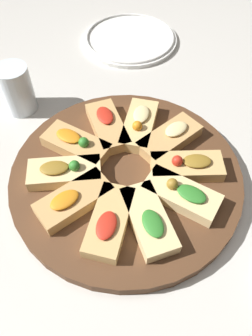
{
  "coord_description": "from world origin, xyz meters",
  "views": [
    {
      "loc": [
        0.35,
        0.09,
        0.51
      ],
      "look_at": [
        0.0,
        0.0,
        0.04
      ],
      "focal_mm": 35.0,
      "sensor_mm": 36.0,
      "label": 1
    }
  ],
  "objects": [
    {
      "name": "plate_left",
      "position": [
        -0.46,
        -0.1,
        0.01
      ],
      "size": [
        0.26,
        0.26,
        0.02
      ],
      "color": "white",
      "rests_on": "ground_plane"
    },
    {
      "name": "focaccia_slice_5",
      "position": [
        -0.09,
        0.07,
        0.04
      ],
      "size": [
        0.14,
        0.12,
        0.03
      ],
      "color": "tan",
      "rests_on": "serving_board"
    },
    {
      "name": "ground_plane",
      "position": [
        0.0,
        0.0,
        0.0
      ],
      "size": [
        3.0,
        3.0,
        0.0
      ],
      "primitive_type": "plane",
      "color": "beige"
    },
    {
      "name": "focaccia_slice_3",
      "position": [
        0.03,
        0.11,
        0.04
      ],
      "size": [
        0.09,
        0.14,
        0.04
      ],
      "color": "#E5C689",
      "rests_on": "serving_board"
    },
    {
      "name": "focaccia_slice_6",
      "position": [
        -0.11,
        -0.0,
        0.04
      ],
      "size": [
        0.13,
        0.06,
        0.04
      ],
      "color": "#DBB775",
      "rests_on": "serving_board"
    },
    {
      "name": "focaccia_slice_2",
      "position": [
        0.09,
        0.06,
        0.04
      ],
      "size": [
        0.14,
        0.12,
        0.03
      ],
      "color": "#E5C689",
      "rests_on": "serving_board"
    },
    {
      "name": "water_glass",
      "position": [
        -0.14,
        -0.27,
        0.05
      ],
      "size": [
        0.07,
        0.07,
        0.11
      ],
      "primitive_type": "cylinder",
      "color": "silver",
      "rests_on": "ground_plane"
    },
    {
      "name": "focaccia_slice_4",
      "position": [
        -0.03,
        0.11,
        0.04
      ],
      "size": [
        0.09,
        0.14,
        0.04
      ],
      "color": "tan",
      "rests_on": "serving_board"
    },
    {
      "name": "focaccia_slice_1",
      "position": [
        0.11,
        -0.0,
        0.04
      ],
      "size": [
        0.13,
        0.06,
        0.03
      ],
      "color": "tan",
      "rests_on": "serving_board"
    },
    {
      "name": "serving_board",
      "position": [
        0.0,
        0.0,
        0.01
      ],
      "size": [
        0.43,
        0.43,
        0.02
      ],
      "primitive_type": "cylinder",
      "color": "#51331E",
      "rests_on": "ground_plane"
    },
    {
      "name": "focaccia_slice_9",
      "position": [
        0.04,
        -0.1,
        0.04
      ],
      "size": [
        0.1,
        0.14,
        0.04
      ],
      "color": "#E5C689",
      "rests_on": "serving_board"
    },
    {
      "name": "focaccia_slice_7",
      "position": [
        -0.09,
        -0.06,
        0.04
      ],
      "size": [
        0.14,
        0.12,
        0.03
      ],
      "color": "tan",
      "rests_on": "serving_board"
    },
    {
      "name": "focaccia_slice_0",
      "position": [
        0.09,
        -0.07,
        0.04
      ],
      "size": [
        0.14,
        0.13,
        0.03
      ],
      "color": "tan",
      "rests_on": "serving_board"
    },
    {
      "name": "focaccia_slice_8",
      "position": [
        -0.03,
        -0.11,
        0.04
      ],
      "size": [
        0.09,
        0.14,
        0.04
      ],
      "color": "tan",
      "rests_on": "serving_board"
    }
  ]
}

